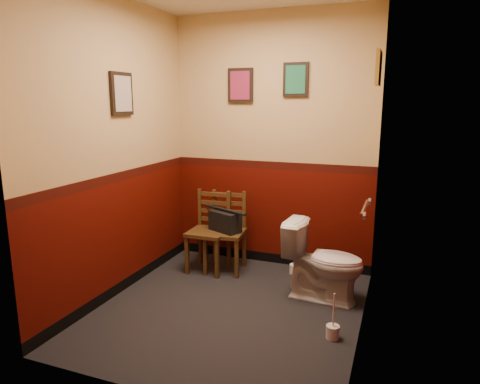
# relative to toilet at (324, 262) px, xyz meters

# --- Properties ---
(floor) EXTENTS (2.20, 2.40, 0.00)m
(floor) POSITION_rel_toilet_xyz_m (-0.72, -0.50, -0.35)
(floor) COLOR black
(floor) RESTS_ON ground
(wall_back) EXTENTS (2.20, 0.00, 2.70)m
(wall_back) POSITION_rel_toilet_xyz_m (-0.72, 0.70, 1.00)
(wall_back) COLOR #430904
(wall_back) RESTS_ON ground
(wall_front) EXTENTS (2.20, 0.00, 2.70)m
(wall_front) POSITION_rel_toilet_xyz_m (-0.72, -1.70, 1.00)
(wall_front) COLOR #430904
(wall_front) RESTS_ON ground
(wall_left) EXTENTS (0.00, 2.40, 2.70)m
(wall_left) POSITION_rel_toilet_xyz_m (-1.82, -0.50, 1.00)
(wall_left) COLOR #430904
(wall_left) RESTS_ON ground
(wall_right) EXTENTS (0.00, 2.40, 2.70)m
(wall_right) POSITION_rel_toilet_xyz_m (0.38, -0.50, 1.00)
(wall_right) COLOR #430904
(wall_right) RESTS_ON ground
(grab_bar) EXTENTS (0.05, 0.56, 0.06)m
(grab_bar) POSITION_rel_toilet_xyz_m (0.35, -0.25, 0.60)
(grab_bar) COLOR silver
(grab_bar) RESTS_ON wall_right
(framed_print_back_a) EXTENTS (0.28, 0.04, 0.36)m
(framed_print_back_a) POSITION_rel_toilet_xyz_m (-1.07, 0.68, 1.60)
(framed_print_back_a) COLOR black
(framed_print_back_a) RESTS_ON wall_back
(framed_print_back_b) EXTENTS (0.26, 0.04, 0.34)m
(framed_print_back_b) POSITION_rel_toilet_xyz_m (-0.47, 0.68, 1.65)
(framed_print_back_b) COLOR black
(framed_print_back_b) RESTS_ON wall_back
(framed_print_left) EXTENTS (0.04, 0.30, 0.38)m
(framed_print_left) POSITION_rel_toilet_xyz_m (-1.80, -0.40, 1.50)
(framed_print_left) COLOR black
(framed_print_left) RESTS_ON wall_left
(framed_print_right) EXTENTS (0.04, 0.34, 0.28)m
(framed_print_right) POSITION_rel_toilet_xyz_m (0.36, 0.10, 1.70)
(framed_print_right) COLOR olive
(framed_print_right) RESTS_ON wall_right
(toilet) EXTENTS (0.75, 0.46, 0.71)m
(toilet) POSITION_rel_toilet_xyz_m (0.00, 0.00, 0.00)
(toilet) COLOR white
(toilet) RESTS_ON floor
(toilet_brush) EXTENTS (0.10, 0.10, 0.37)m
(toilet_brush) POSITION_rel_toilet_xyz_m (0.20, -0.65, -0.29)
(toilet_brush) COLOR silver
(toilet_brush) RESTS_ON floor
(chair_left) EXTENTS (0.40, 0.40, 0.85)m
(chair_left) POSITION_rel_toilet_xyz_m (-1.27, 0.28, 0.07)
(chair_left) COLOR brown
(chair_left) RESTS_ON floor
(chair_right) EXTENTS (0.44, 0.44, 0.84)m
(chair_right) POSITION_rel_toilet_xyz_m (-1.10, 0.34, 0.07)
(chair_right) COLOR brown
(chair_right) RESTS_ON floor
(handbag) EXTENTS (0.38, 0.29, 0.25)m
(handbag) POSITION_rel_toilet_xyz_m (-1.10, 0.30, 0.20)
(handbag) COLOR black
(handbag) RESTS_ON chair_right
(tp_stack) EXTENTS (0.23, 0.14, 0.30)m
(tp_stack) POSITION_rel_toilet_xyz_m (-0.32, 0.47, -0.23)
(tp_stack) COLOR silver
(tp_stack) RESTS_ON floor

